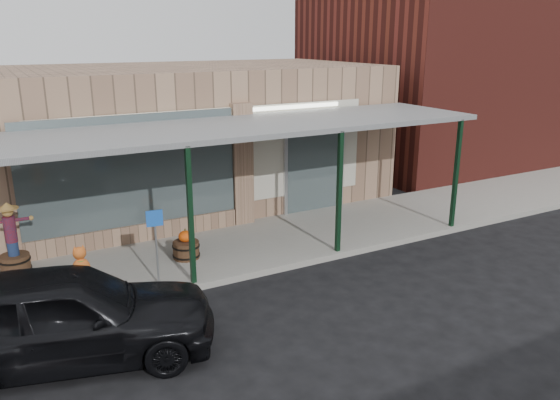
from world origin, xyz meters
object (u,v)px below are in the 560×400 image
barrel_scarecrow (13,249)px  handicap_sign (156,237)px  parked_sedan (65,315)px  barrel_pumpkin (186,248)px

barrel_scarecrow → handicap_sign: 3.29m
handicap_sign → parked_sedan: (-2.01, -1.75, -0.38)m
barrel_pumpkin → parked_sedan: parked_sedan is taller
handicap_sign → barrel_pumpkin: bearing=53.5°
barrel_scarecrow → handicap_sign: bearing=-45.9°
barrel_scarecrow → barrel_pumpkin: size_ratio=2.24×
barrel_pumpkin → parked_sedan: size_ratio=0.14×
barrel_scarecrow → handicap_sign: (2.54, -2.04, 0.49)m
barrel_scarecrow → parked_sedan: barrel_scarecrow is taller
barrel_pumpkin → handicap_sign: bearing=-132.4°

